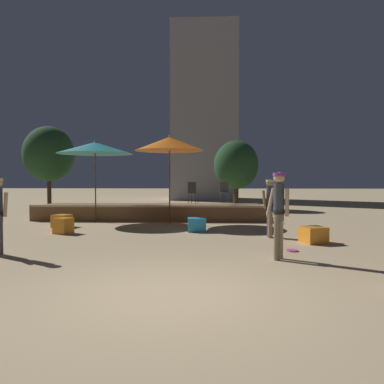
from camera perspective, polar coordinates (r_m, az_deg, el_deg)
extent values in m
plane|color=tan|center=(5.70, -3.61, -15.23)|extent=(120.00, 120.00, 0.00)
cube|color=brown|center=(15.99, -6.26, -3.02)|extent=(9.37, 2.45, 0.58)
cube|color=#CCB793|center=(14.81, -6.98, -2.15)|extent=(9.37, 0.12, 0.08)
cylinder|color=brown|center=(14.12, -3.43, 0.73)|extent=(0.05, 0.05, 2.74)
cone|color=orange|center=(14.18, -3.45, 7.33)|extent=(2.61, 2.61, 0.52)
sphere|color=orange|center=(14.21, -3.45, 8.54)|extent=(0.08, 0.08, 0.08)
cylinder|color=brown|center=(15.08, -14.50, 0.60)|extent=(0.05, 0.05, 2.66)
cone|color=teal|center=(15.12, -14.55, 6.51)|extent=(2.92, 2.92, 0.45)
sphere|color=teal|center=(15.15, -14.56, 7.52)|extent=(0.08, 0.08, 0.08)
cube|color=orange|center=(13.92, -19.22, -4.17)|extent=(0.65, 0.65, 0.43)
cube|color=orange|center=(12.26, -19.02, -4.88)|extent=(0.60, 0.60, 0.48)
cube|color=#2D9EDB|center=(12.06, 0.73, -4.99)|extent=(0.61, 0.61, 0.43)
cube|color=orange|center=(10.41, 18.03, -6.23)|extent=(0.71, 0.71, 0.43)
cylinder|color=tan|center=(8.17, 13.28, -6.95)|extent=(0.13, 0.13, 0.85)
cylinder|color=#72664C|center=(8.00, 12.81, -7.13)|extent=(0.13, 0.13, 0.85)
cylinder|color=#72664C|center=(8.02, 13.07, -3.48)|extent=(0.22, 0.22, 0.24)
cylinder|color=#333842|center=(8.00, 13.09, -1.02)|extent=(0.22, 0.22, 0.65)
cylinder|color=tan|center=(8.07, 11.91, -1.46)|extent=(0.21, 0.17, 0.58)
cylinder|color=tan|center=(7.94, 14.29, -1.54)|extent=(0.11, 0.11, 0.58)
sphere|color=tan|center=(7.98, 13.12, 2.14)|extent=(0.23, 0.23, 0.23)
cylinder|color=purple|center=(7.98, 13.12, 2.63)|extent=(0.25, 0.25, 0.07)
cylinder|color=#3F3F47|center=(9.42, -27.23, -6.10)|extent=(0.13, 0.13, 0.79)
cylinder|color=tan|center=(9.20, -26.54, -1.71)|extent=(0.13, 0.09, 0.54)
cylinder|color=#2D4C7F|center=(11.11, 11.68, -4.77)|extent=(0.13, 0.13, 0.77)
cylinder|color=#997051|center=(10.95, 11.84, -4.86)|extent=(0.13, 0.13, 0.77)
cylinder|color=#2D4C7F|center=(10.98, 11.77, -2.40)|extent=(0.20, 0.20, 0.24)
cylinder|color=#333842|center=(10.96, 11.79, -0.76)|extent=(0.20, 0.20, 0.59)
cylinder|color=#997051|center=(10.94, 10.95, -1.13)|extent=(0.15, 0.09, 0.53)
cylinder|color=#997051|center=(11.00, 12.61, -1.13)|extent=(0.19, 0.09, 0.53)
sphere|color=#997051|center=(10.95, 11.80, 1.33)|extent=(0.21, 0.21, 0.21)
cylinder|color=beige|center=(10.95, 11.80, 1.66)|extent=(0.23, 0.23, 0.07)
cylinder|color=#2D3338|center=(15.73, 0.93, -0.93)|extent=(0.02, 0.02, 0.45)
cylinder|color=#2D3338|center=(15.84, -0.08, -0.91)|extent=(0.02, 0.02, 0.45)
cylinder|color=#2D3338|center=(15.45, 0.53, -0.98)|extent=(0.02, 0.02, 0.45)
cylinder|color=#2D3338|center=(15.56, -0.50, -0.96)|extent=(0.02, 0.02, 0.45)
cylinder|color=#2D3338|center=(15.64, 0.22, -0.12)|extent=(0.40, 0.40, 0.02)
cube|color=#2D3338|center=(15.47, -0.02, 0.69)|extent=(0.35, 0.15, 0.45)
cylinder|color=#47474C|center=(16.11, 4.38, -0.86)|extent=(0.02, 0.02, 0.45)
cylinder|color=#47474C|center=(16.11, 5.45, -0.87)|extent=(0.02, 0.02, 0.45)
cylinder|color=#47474C|center=(16.41, 4.39, -0.81)|extent=(0.02, 0.02, 0.45)
cylinder|color=#47474C|center=(16.41, 5.44, -0.81)|extent=(0.02, 0.02, 0.45)
cylinder|color=#47474C|center=(16.25, 4.92, -0.05)|extent=(0.40, 0.40, 0.02)
cube|color=#47474C|center=(16.41, 4.92, 0.76)|extent=(0.36, 0.04, 0.45)
cylinder|color=#E54C99|center=(9.13, 14.99, -8.60)|extent=(0.27, 0.27, 0.03)
cylinder|color=#3D2B1C|center=(21.16, 6.72, -0.73)|extent=(0.28, 0.28, 1.36)
ellipsoid|color=#1E4223|center=(21.15, 6.74, 4.13)|extent=(2.48, 2.48, 2.73)
cylinder|color=#3D2B1C|center=(27.18, -20.92, 0.27)|extent=(0.28, 0.28, 1.85)
ellipsoid|color=#1E4223|center=(27.22, -20.99, 5.43)|extent=(3.39, 3.39, 3.72)
cube|color=gray|center=(31.72, 1.93, 11.65)|extent=(5.29, 4.94, 14.00)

